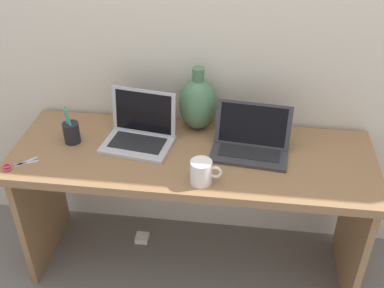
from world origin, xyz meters
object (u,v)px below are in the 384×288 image
at_px(laptop_left, 140,129).
at_px(power_brick, 142,238).
at_px(coffee_mug, 202,172).
at_px(green_vase, 198,103).
at_px(scissors, 14,166).
at_px(laptop_right, 251,140).
at_px(pen_cup, 71,132).

height_order(laptop_left, power_brick, laptop_left).
relative_size(coffee_mug, power_brick, 1.84).
distance_m(green_vase, coffee_mug, 0.43).
relative_size(scissors, power_brick, 1.97).
relative_size(laptop_left, laptop_right, 0.94).
relative_size(laptop_left, scissors, 2.40).
bearing_deg(scissors, green_vase, 29.08).
distance_m(laptop_right, power_brick, 0.92).
height_order(laptop_right, green_vase, green_vase).
distance_m(green_vase, pen_cup, 0.59).
xyz_separation_m(laptop_left, laptop_right, (0.50, -0.01, -0.01)).
distance_m(laptop_left, pen_cup, 0.31).
height_order(coffee_mug, scissors, coffee_mug).
bearing_deg(coffee_mug, pen_cup, 160.64).
bearing_deg(laptop_left, laptop_right, -1.44).
relative_size(laptop_right, power_brick, 5.01).
bearing_deg(power_brick, laptop_right, -6.52).
relative_size(laptop_right, pen_cup, 1.92).
bearing_deg(laptop_left, green_vase, 31.03).
distance_m(coffee_mug, scissors, 0.80).
height_order(laptop_left, scissors, laptop_left).
bearing_deg(coffee_mug, power_brick, 138.48).
distance_m(scissors, power_brick, 0.88).
bearing_deg(laptop_left, power_brick, 134.95).
height_order(green_vase, power_brick, green_vase).
bearing_deg(coffee_mug, laptop_left, 139.09).
xyz_separation_m(laptop_right, power_brick, (-0.55, 0.06, -0.74)).
distance_m(laptop_left, power_brick, 0.75).
distance_m(coffee_mug, power_brick, 0.88).
distance_m(green_vase, power_brick, 0.87).
bearing_deg(green_vase, coffee_mug, -81.23).
distance_m(coffee_mug, pen_cup, 0.65).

